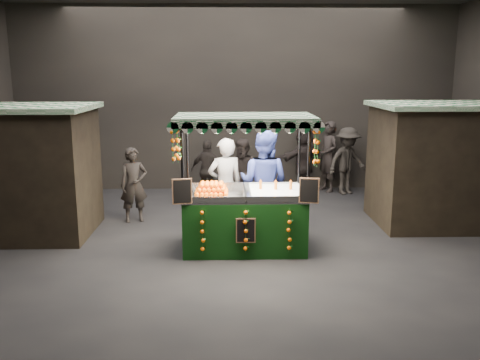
{
  "coord_description": "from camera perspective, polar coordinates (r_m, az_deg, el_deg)",
  "views": [
    {
      "loc": [
        -0.26,
        -9.15,
        3.24
      ],
      "look_at": [
        -0.0,
        0.23,
        1.25
      ],
      "focal_mm": 38.35,
      "sensor_mm": 36.0,
      "label": 1
    }
  ],
  "objects": [
    {
      "name": "shopper_1",
      "position": [
        12.28,
        0.45,
        0.7
      ],
      "size": [
        0.99,
        0.89,
        1.67
      ],
      "rotation": [
        0.0,
        0.0,
        -0.38
      ],
      "color": "#2E2725",
      "rests_on": "ground"
    },
    {
      "name": "shopper_4",
      "position": [
        13.27,
        -18.0,
        0.71
      ],
      "size": [
        0.9,
        0.89,
        1.56
      ],
      "rotation": [
        0.0,
        0.0,
        3.9
      ],
      "color": "#2A2322",
      "rests_on": "ground"
    },
    {
      "name": "shopper_5",
      "position": [
        13.08,
        17.92,
        1.03
      ],
      "size": [
        0.73,
        1.7,
        1.77
      ],
      "rotation": [
        0.0,
        0.0,
        1.7
      ],
      "color": "#2B2723",
      "rests_on": "ground"
    },
    {
      "name": "neighbour_stall_left",
      "position": [
        11.13,
        -23.4,
        1.0
      ],
      "size": [
        3.0,
        2.2,
        2.6
      ],
      "color": "black",
      "rests_on": "ground"
    },
    {
      "name": "market_hall",
      "position": [
        9.15,
        0.04,
        12.88
      ],
      "size": [
        12.1,
        10.1,
        5.05
      ],
      "color": "black",
      "rests_on": "ground"
    },
    {
      "name": "vendor_blue",
      "position": [
        10.25,
        2.65,
        -0.31
      ],
      "size": [
        1.27,
        1.16,
        2.12
      ],
      "rotation": [
        0.0,
        0.0,
        2.71
      ],
      "color": "navy",
      "rests_on": "ground"
    },
    {
      "name": "shopper_6",
      "position": [
        14.21,
        9.76,
        2.6
      ],
      "size": [
        0.7,
        0.83,
        1.93
      ],
      "rotation": [
        0.0,
        0.0,
        -1.16
      ],
      "color": "black",
      "rests_on": "ground"
    },
    {
      "name": "neighbour_stall_right",
      "position": [
        11.78,
        21.74,
        1.69
      ],
      "size": [
        3.0,
        2.2,
        2.6
      ],
      "color": "black",
      "rests_on": "ground"
    },
    {
      "name": "vendor_grey",
      "position": [
        10.37,
        -1.66,
        -0.64
      ],
      "size": [
        0.8,
        0.62,
        1.95
      ],
      "rotation": [
        0.0,
        0.0,
        3.39
      ],
      "color": "slate",
      "rests_on": "ground"
    },
    {
      "name": "shopper_3",
      "position": [
        14.0,
        11.85,
        2.09
      ],
      "size": [
        1.33,
        1.09,
        1.79
      ],
      "rotation": [
        0.0,
        0.0,
        0.44
      ],
      "color": "#282421",
      "rests_on": "ground"
    },
    {
      "name": "juice_stall",
      "position": [
        9.39,
        0.55,
        -3.25
      ],
      "size": [
        2.56,
        1.51,
        2.48
      ],
      "color": "#0B330B",
      "rests_on": "ground"
    },
    {
      "name": "ground",
      "position": [
        9.71,
        0.04,
        -7.51
      ],
      "size": [
        12.0,
        12.0,
        0.0
      ],
      "primitive_type": "plane",
      "color": "black",
      "rests_on": "ground"
    },
    {
      "name": "shopper_0",
      "position": [
        11.39,
        -11.73,
        -0.54
      ],
      "size": [
        0.69,
        0.56,
        1.64
      ],
      "rotation": [
        0.0,
        0.0,
        0.32
      ],
      "color": "black",
      "rests_on": "ground"
    },
    {
      "name": "shopper_7",
      "position": [
        14.11,
        7.07,
        2.38
      ],
      "size": [
        1.66,
        1.46,
        1.82
      ],
      "rotation": [
        0.0,
        0.0,
        -2.48
      ],
      "color": "#2A2322",
      "rests_on": "ground"
    },
    {
      "name": "shopper_2",
      "position": [
        12.98,
        -3.58,
        1.03
      ],
      "size": [
        0.98,
        0.61,
        1.56
      ],
      "rotation": [
        0.0,
        0.0,
        2.88
      ],
      "color": "black",
      "rests_on": "ground"
    }
  ]
}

